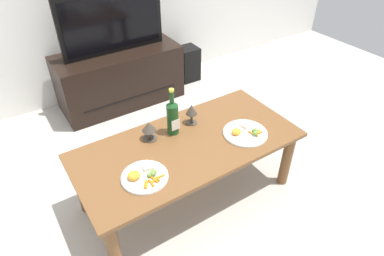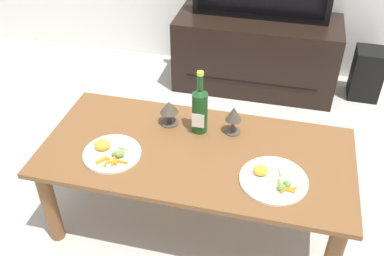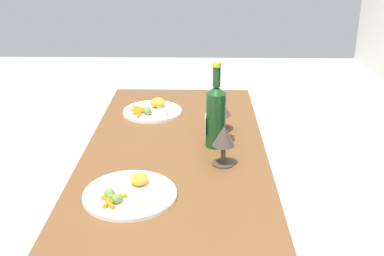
{
  "view_description": "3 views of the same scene",
  "coord_description": "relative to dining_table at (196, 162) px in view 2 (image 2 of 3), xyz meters",
  "views": [
    {
      "loc": [
        -0.84,
        -1.33,
        1.76
      ],
      "look_at": [
        0.04,
        0.01,
        0.56
      ],
      "focal_mm": 31.02,
      "sensor_mm": 36.0,
      "label": 1
    },
    {
      "loc": [
        0.34,
        -1.46,
        1.72
      ],
      "look_at": [
        -0.02,
        0.02,
        0.57
      ],
      "focal_mm": 40.77,
      "sensor_mm": 36.0,
      "label": 2
    },
    {
      "loc": [
        1.59,
        0.09,
        1.2
      ],
      "look_at": [
        0.01,
        0.06,
        0.54
      ],
      "focal_mm": 44.31,
      "sensor_mm": 36.0,
      "label": 3
    }
  ],
  "objects": [
    {
      "name": "tv_stand",
      "position": [
        0.12,
        1.38,
        -0.12
      ],
      "size": [
        1.13,
        0.48,
        0.52
      ],
      "color": "black",
      "rests_on": "ground_plane"
    },
    {
      "name": "goblet_right",
      "position": [
        0.14,
        0.17,
        0.17
      ],
      "size": [
        0.08,
        0.08,
        0.14
      ],
      "color": "#473D33",
      "rests_on": "dining_table"
    },
    {
      "name": "wine_bottle",
      "position": [
        -0.02,
        0.15,
        0.2
      ],
      "size": [
        0.07,
        0.08,
        0.32
      ],
      "color": "#19471E",
      "rests_on": "dining_table"
    },
    {
      "name": "dinner_plate_left",
      "position": [
        -0.36,
        -0.12,
        0.09
      ],
      "size": [
        0.26,
        0.26,
        0.05
      ],
      "color": "white",
      "rests_on": "dining_table"
    },
    {
      "name": "floor_speaker",
      "position": [
        0.9,
        1.42,
        -0.2
      ],
      "size": [
        0.21,
        0.21,
        0.36
      ],
      "primitive_type": "cube",
      "rotation": [
        0.0,
        0.0,
        -0.02
      ],
      "color": "black",
      "rests_on": "ground_plane"
    },
    {
      "name": "dining_table",
      "position": [
        0.0,
        0.0,
        0.0
      ],
      "size": [
        1.4,
        0.66,
        0.46
      ],
      "color": "brown",
      "rests_on": "ground_plane"
    },
    {
      "name": "ground_plane",
      "position": [
        0.0,
        0.0,
        -0.38
      ],
      "size": [
        6.4,
        6.4,
        0.0
      ],
      "primitive_type": "plane",
      "color": "#B7B2A8"
    },
    {
      "name": "goblet_left",
      "position": [
        -0.17,
        0.17,
        0.16
      ],
      "size": [
        0.09,
        0.09,
        0.13
      ],
      "color": "#473D33",
      "rests_on": "dining_table"
    },
    {
      "name": "dinner_plate_right",
      "position": [
        0.36,
        -0.12,
        0.09
      ],
      "size": [
        0.28,
        0.28,
        0.05
      ],
      "color": "white",
      "rests_on": "dining_table"
    }
  ]
}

